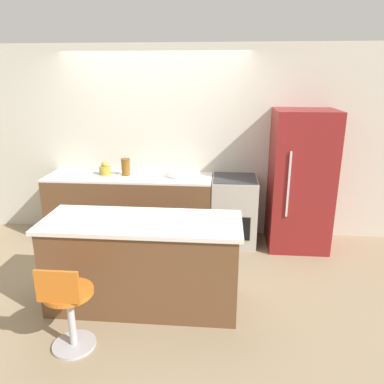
{
  "coord_description": "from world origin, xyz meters",
  "views": [
    {
      "loc": [
        0.94,
        -4.45,
        2.21
      ],
      "look_at": [
        0.59,
        -0.45,
        0.94
      ],
      "focal_mm": 35.0,
      "sensor_mm": 36.0,
      "label": 1
    }
  ],
  "objects_px": {
    "oven_range": "(234,210)",
    "stool_chair": "(69,308)",
    "kettle": "(105,169)",
    "refrigerator": "(300,181)",
    "mixing_bowl": "(177,173)"
  },
  "relations": [
    {
      "from": "oven_range",
      "to": "stool_chair",
      "type": "distance_m",
      "value": 2.65
    },
    {
      "from": "stool_chair",
      "to": "kettle",
      "type": "bearing_deg",
      "value": 99.41
    },
    {
      "from": "oven_range",
      "to": "kettle",
      "type": "bearing_deg",
      "value": 178.69
    },
    {
      "from": "oven_range",
      "to": "refrigerator",
      "type": "relative_size",
      "value": 0.5
    },
    {
      "from": "stool_chair",
      "to": "kettle",
      "type": "xyz_separation_m",
      "value": [
        -0.38,
        2.3,
        0.58
      ]
    },
    {
      "from": "oven_range",
      "to": "stool_chair",
      "type": "xyz_separation_m",
      "value": [
        -1.38,
        -2.26,
        -0.06
      ]
    },
    {
      "from": "refrigerator",
      "to": "stool_chair",
      "type": "relative_size",
      "value": 2.21
    },
    {
      "from": "refrigerator",
      "to": "kettle",
      "type": "height_order",
      "value": "refrigerator"
    },
    {
      "from": "refrigerator",
      "to": "mixing_bowl",
      "type": "height_order",
      "value": "refrigerator"
    },
    {
      "from": "stool_chair",
      "to": "oven_range",
      "type": "bearing_deg",
      "value": 58.6
    },
    {
      "from": "oven_range",
      "to": "mixing_bowl",
      "type": "relative_size",
      "value": 3.15
    },
    {
      "from": "stool_chair",
      "to": "mixing_bowl",
      "type": "bearing_deg",
      "value": 75.32
    },
    {
      "from": "oven_range",
      "to": "stool_chair",
      "type": "relative_size",
      "value": 1.11
    },
    {
      "from": "refrigerator",
      "to": "oven_range",
      "type": "bearing_deg",
      "value": 177.3
    },
    {
      "from": "kettle",
      "to": "mixing_bowl",
      "type": "distance_m",
      "value": 0.99
    }
  ]
}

